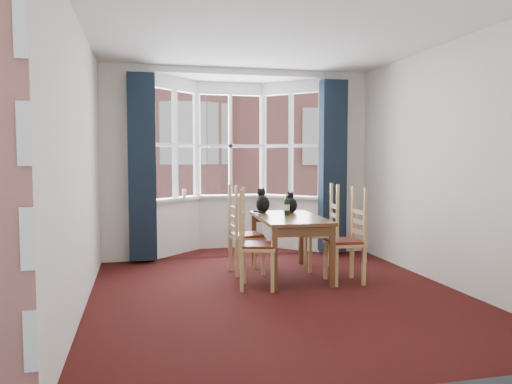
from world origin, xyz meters
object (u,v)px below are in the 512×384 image
object	(u,v)px
candle_tall	(184,193)
chair_right_near	(352,243)
chair_left_far	(240,237)
dining_table	(289,223)
chair_left_near	(250,247)
cat_right	(291,204)
chair_right_far	(328,234)
cat_left	(263,203)
wine_bottle	(287,206)

from	to	relation	value
candle_tall	chair_right_near	bearing A→B (deg)	-50.96
chair_left_far	dining_table	bearing A→B (deg)	-23.37
chair_left_near	cat_right	size ratio (longest dim) A/B	3.13
chair_right_near	candle_tall	distance (m)	2.88
chair_left_far	chair_right_far	bearing A→B (deg)	-1.29
cat_left	candle_tall	world-z (taller)	cat_left
chair_right_near	wine_bottle	distance (m)	0.95
cat_right	wine_bottle	bearing A→B (deg)	-116.41
candle_tall	chair_right_far	bearing A→B (deg)	-40.58
dining_table	candle_tall	distance (m)	2.11
chair_left_far	chair_right_near	world-z (taller)	same
chair_left_near	cat_right	bearing A→B (deg)	49.68
chair_right_far	cat_right	bearing A→B (deg)	154.89
chair_left_near	candle_tall	size ratio (longest dim) A/B	7.08
dining_table	chair_left_near	world-z (taller)	chair_left_near
cat_right	chair_left_far	bearing A→B (deg)	-166.35
wine_bottle	candle_tall	bearing A→B (deg)	125.85
chair_left_far	candle_tall	bearing A→B (deg)	111.29
cat_left	wine_bottle	distance (m)	0.45
chair_left_far	chair_right_near	size ratio (longest dim) A/B	1.00
dining_table	chair_right_near	size ratio (longest dim) A/B	1.61
dining_table	chair_right_far	world-z (taller)	chair_right_far
cat_left	chair_left_far	bearing A→B (deg)	-144.42
chair_left_near	chair_right_far	bearing A→B (deg)	29.98
chair_right_near	cat_right	size ratio (longest dim) A/B	3.13
chair_right_far	candle_tall	world-z (taller)	candle_tall
chair_right_near	chair_right_far	bearing A→B (deg)	92.65
chair_right_far	cat_left	distance (m)	0.96
cat_right	candle_tall	size ratio (longest dim) A/B	2.26
chair_right_near	chair_left_far	bearing A→B (deg)	149.03
dining_table	chair_left_near	bearing A→B (deg)	-142.34
chair_left_far	cat_right	size ratio (longest dim) A/B	3.13
chair_left_near	candle_tall	world-z (taller)	candle_tall
cat_left	wine_bottle	size ratio (longest dim) A/B	1.28
chair_left_far	candle_tall	xyz separation A→B (m)	(-0.58, 1.48, 0.46)
dining_table	chair_left_far	world-z (taller)	chair_left_far
cat_left	candle_tall	size ratio (longest dim) A/B	2.68
dining_table	cat_left	world-z (taller)	cat_left
wine_bottle	cat_left	bearing A→B (deg)	119.52
chair_right_near	cat_right	world-z (taller)	cat_right
dining_table	chair_left_far	distance (m)	0.66
candle_tall	wine_bottle	bearing A→B (deg)	-54.15
chair_left_near	chair_right_far	distance (m)	1.40
chair_left_near	cat_left	xyz separation A→B (m)	(0.39, 0.99, 0.41)
chair_right_near	candle_tall	size ratio (longest dim) A/B	7.08
chair_right_near	candle_tall	xyz separation A→B (m)	(-1.79, 2.21, 0.46)
chair_left_near	candle_tall	distance (m)	2.32
chair_left_near	chair_right_near	distance (m)	1.24
chair_left_near	wine_bottle	size ratio (longest dim) A/B	3.38
dining_table	chair_right_near	world-z (taller)	chair_right_near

